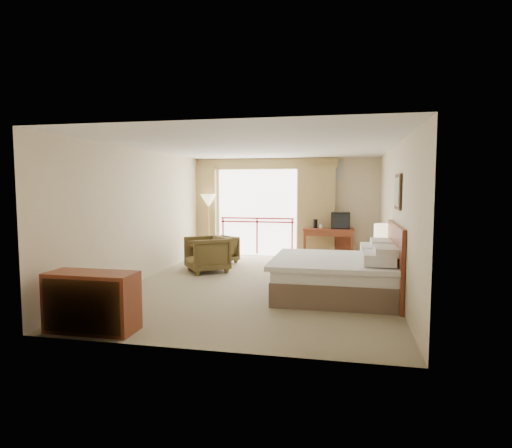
% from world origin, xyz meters
% --- Properties ---
extents(floor, '(7.00, 7.00, 0.00)m').
position_xyz_m(floor, '(0.00, 0.00, 0.00)').
color(floor, gray).
rests_on(floor, ground).
extents(ceiling, '(7.00, 7.00, 0.00)m').
position_xyz_m(ceiling, '(0.00, 0.00, 2.70)').
color(ceiling, white).
rests_on(ceiling, wall_back).
extents(wall_back, '(5.00, 0.00, 5.00)m').
position_xyz_m(wall_back, '(0.00, 3.50, 1.35)').
color(wall_back, beige).
rests_on(wall_back, ground).
extents(wall_front, '(5.00, 0.00, 5.00)m').
position_xyz_m(wall_front, '(0.00, -3.50, 1.35)').
color(wall_front, beige).
rests_on(wall_front, ground).
extents(wall_left, '(0.00, 7.00, 7.00)m').
position_xyz_m(wall_left, '(-2.50, 0.00, 1.35)').
color(wall_left, beige).
rests_on(wall_left, ground).
extents(wall_right, '(0.00, 7.00, 7.00)m').
position_xyz_m(wall_right, '(2.50, 0.00, 1.35)').
color(wall_right, beige).
rests_on(wall_right, ground).
extents(balcony_door, '(2.40, 0.00, 2.40)m').
position_xyz_m(balcony_door, '(-0.80, 3.48, 1.20)').
color(balcony_door, white).
rests_on(balcony_door, wall_back).
extents(balcony_railing, '(2.09, 0.03, 1.02)m').
position_xyz_m(balcony_railing, '(-0.80, 3.46, 0.81)').
color(balcony_railing, '#B80F12').
rests_on(balcony_railing, wall_back).
extents(curtain_left, '(1.00, 0.26, 2.50)m').
position_xyz_m(curtain_left, '(-2.45, 3.35, 1.25)').
color(curtain_left, '#977E4E').
rests_on(curtain_left, wall_back).
extents(curtain_right, '(1.00, 0.26, 2.50)m').
position_xyz_m(curtain_right, '(0.85, 3.35, 1.25)').
color(curtain_right, '#977E4E').
rests_on(curtain_right, wall_back).
extents(valance, '(4.40, 0.22, 0.28)m').
position_xyz_m(valance, '(-0.80, 3.38, 2.55)').
color(valance, '#977E4E').
rests_on(valance, wall_back).
extents(hvac_vent, '(0.50, 0.04, 0.50)m').
position_xyz_m(hvac_vent, '(1.30, 3.47, 2.35)').
color(hvac_vent, silver).
rests_on(hvac_vent, wall_back).
extents(bed, '(2.13, 2.06, 0.97)m').
position_xyz_m(bed, '(1.50, -0.60, 0.38)').
color(bed, brown).
rests_on(bed, floor).
extents(headboard, '(0.06, 2.10, 1.30)m').
position_xyz_m(headboard, '(2.46, -0.60, 0.65)').
color(headboard, maroon).
rests_on(headboard, wall_right).
extents(framed_art, '(0.04, 0.72, 0.60)m').
position_xyz_m(framed_art, '(2.47, -0.60, 1.85)').
color(framed_art, black).
rests_on(framed_art, wall_right).
extents(nightstand, '(0.42, 0.49, 0.58)m').
position_xyz_m(nightstand, '(2.35, 0.61, 0.29)').
color(nightstand, maroon).
rests_on(nightstand, floor).
extents(table_lamp, '(0.34, 0.34, 0.60)m').
position_xyz_m(table_lamp, '(2.35, 0.66, 1.04)').
color(table_lamp, tan).
rests_on(table_lamp, nightstand).
extents(phone, '(0.18, 0.15, 0.07)m').
position_xyz_m(phone, '(2.30, 0.46, 0.61)').
color(phone, black).
rests_on(phone, nightstand).
extents(desk, '(1.30, 0.63, 0.85)m').
position_xyz_m(desk, '(1.20, 3.10, 0.66)').
color(desk, maroon).
rests_on(desk, floor).
extents(tv, '(0.47, 0.38, 0.43)m').
position_xyz_m(tv, '(1.50, 3.03, 1.06)').
color(tv, black).
rests_on(tv, desk).
extents(coffee_maker, '(0.12, 0.12, 0.23)m').
position_xyz_m(coffee_maker, '(0.85, 3.04, 0.96)').
color(coffee_maker, black).
rests_on(coffee_maker, desk).
extents(cup, '(0.09, 0.09, 0.11)m').
position_xyz_m(cup, '(1.00, 2.99, 0.90)').
color(cup, white).
rests_on(cup, desk).
extents(wastebasket, '(0.30, 0.30, 0.31)m').
position_xyz_m(wastebasket, '(0.78, 2.41, 0.15)').
color(wastebasket, black).
rests_on(wastebasket, floor).
extents(armchair_far, '(1.05, 1.04, 0.69)m').
position_xyz_m(armchair_far, '(-1.50, 2.10, 0.00)').
color(armchair_far, '#46371A').
rests_on(armchair_far, floor).
extents(armchair_near, '(1.22, 1.21, 0.81)m').
position_xyz_m(armchair_near, '(-1.46, 0.99, 0.00)').
color(armchair_near, '#46371A').
rests_on(armchair_near, floor).
extents(side_table, '(0.52, 0.52, 0.57)m').
position_xyz_m(side_table, '(-1.78, 1.30, 0.39)').
color(side_table, black).
rests_on(side_table, floor).
extents(book, '(0.28, 0.29, 0.02)m').
position_xyz_m(book, '(-1.78, 1.30, 0.57)').
color(book, white).
rests_on(book, side_table).
extents(floor_lamp, '(0.44, 0.44, 1.72)m').
position_xyz_m(floor_lamp, '(-2.10, 3.09, 1.48)').
color(floor_lamp, tan).
rests_on(floor_lamp, floor).
extents(dresser, '(1.20, 0.51, 0.80)m').
position_xyz_m(dresser, '(-1.71, -3.15, 0.40)').
color(dresser, maroon).
rests_on(dresser, floor).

